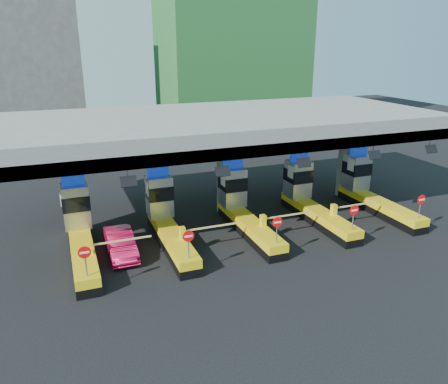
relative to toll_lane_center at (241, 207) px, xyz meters
name	(u,v)px	position (x,y,z in m)	size (l,w,h in m)	color
ground	(243,228)	(0.00, -0.28, -1.40)	(120.00, 120.00, 0.00)	black
toll_canopy	(227,127)	(0.00, 2.59, 4.74)	(28.00, 12.09, 7.00)	slate
toll_lane_far_left	(79,229)	(-10.00, 0.00, 0.00)	(4.43, 8.00, 4.16)	black
toll_lane_left	(166,217)	(-5.00, 0.00, 0.00)	(4.43, 8.00, 4.16)	black
toll_lane_center	(241,207)	(0.00, 0.00, 0.00)	(4.43, 8.00, 4.16)	black
toll_lane_right	(308,197)	(5.00, 0.00, 0.00)	(4.43, 8.00, 4.16)	black
toll_lane_far_right	(368,189)	(10.00, 0.00, 0.00)	(4.43, 8.00, 4.16)	black
bg_building_scaffold	(231,22)	(12.00, 31.72, 12.60)	(18.00, 12.00, 28.00)	#1E5926
bg_building_concrete	(18,64)	(-14.00, 35.72, 7.60)	(14.00, 10.00, 18.00)	#4C4C49
red_car	(121,243)	(-7.92, -1.20, -0.71)	(1.45, 4.17, 1.37)	#BC0E3A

